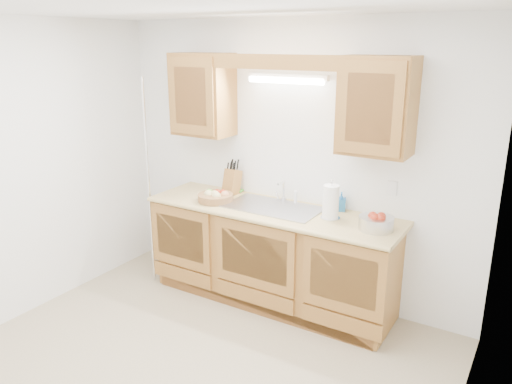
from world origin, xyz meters
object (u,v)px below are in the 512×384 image
Objects in this scene: fruit_basket at (216,196)px; paper_towel at (331,202)px; apple_bowl at (376,222)px; knife_block at (232,181)px.

fruit_basket is 1.10× the size of paper_towel.
fruit_basket is 1.09m from paper_towel.
knife_block is at bearing 171.81° from apple_bowl.
apple_bowl is (0.40, -0.05, -0.08)m from paper_towel.
apple_bowl is (1.48, 0.06, 0.02)m from fruit_basket.
knife_block is at bearing 171.37° from paper_towel.
knife_block is 1.02× the size of paper_towel.
fruit_basket is at bearing -88.07° from knife_block.
paper_towel reaches higher than apple_bowl.
paper_towel is 0.41m from apple_bowl.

